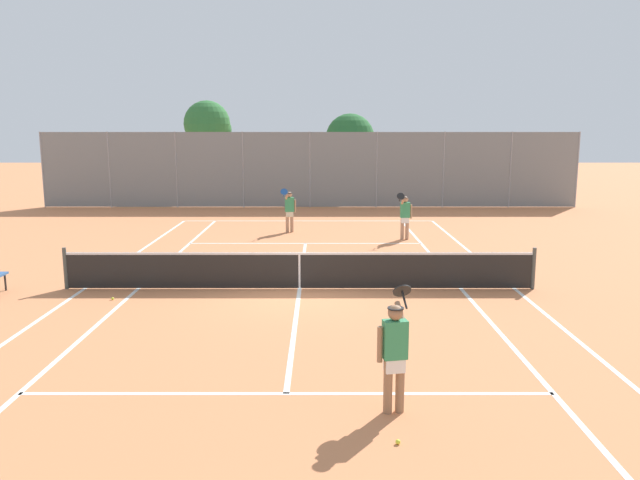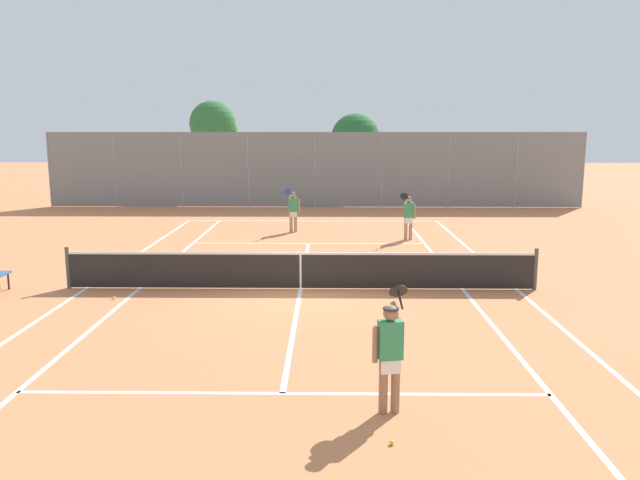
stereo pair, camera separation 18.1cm
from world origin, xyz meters
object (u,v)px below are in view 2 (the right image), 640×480
object	(u,v)px
player_near_side	(390,351)
loose_tennis_ball_3	(114,298)
tree_behind_right	(353,140)
tennis_net	(301,269)
player_far_left	(293,209)
tree_behind_left	(215,126)
player_far_right	(409,215)
loose_tennis_ball_1	(392,442)

from	to	relation	value
player_near_side	loose_tennis_ball_3	world-z (taller)	player_near_side
player_near_side	tree_behind_right	size ratio (longest dim) A/B	0.36
tennis_net	player_far_left	xyz separation A→B (m)	(-0.68, 8.83, 0.42)
player_near_side	tree_behind_left	distance (m)	29.05
player_near_side	player_far_right	size ratio (longest dim) A/B	1.00
tree_behind_left	player_far_left	bearing A→B (deg)	-66.81
loose_tennis_ball_1	loose_tennis_ball_3	bearing A→B (deg)	130.81
loose_tennis_ball_1	tree_behind_right	size ratio (longest dim) A/B	0.01
tree_behind_left	tennis_net	bearing A→B (deg)	-74.38
loose_tennis_ball_1	tree_behind_left	world-z (taller)	tree_behind_left
player_far_right	tree_behind_right	bearing A→B (deg)	97.02
player_near_side	player_far_right	bearing A→B (deg)	81.75
tennis_net	tree_behind_right	bearing A→B (deg)	83.95
tennis_net	player_near_side	distance (m)	7.21
player_far_right	tree_behind_left	xyz separation A→B (m)	(-9.48, 13.69, 3.28)
tennis_net	loose_tennis_ball_1	xyz separation A→B (m)	(1.53, -7.96, -0.48)
tree_behind_left	tree_behind_right	bearing A→B (deg)	-8.08
tree_behind_right	loose_tennis_ball_1	bearing A→B (deg)	-91.16
tree_behind_right	player_far_left	bearing A→B (deg)	-104.23
player_far_left	loose_tennis_ball_1	world-z (taller)	player_far_left
tennis_net	tree_behind_right	world-z (taller)	tree_behind_right
loose_tennis_ball_1	player_near_side	bearing A→B (deg)	87.08
player_near_side	loose_tennis_ball_3	bearing A→B (deg)	135.22
tree_behind_left	player_near_side	bearing A→B (deg)	-75.11
tennis_net	tree_behind_right	xyz separation A→B (m)	(2.09, 19.76, 2.91)
player_far_right	player_near_side	bearing A→B (deg)	-98.25
tennis_net	player_near_side	size ratio (longest dim) A/B	6.76
loose_tennis_ball_1	player_far_left	bearing A→B (deg)	97.50
player_far_left	loose_tennis_ball_3	bearing A→B (deg)	-110.84
player_far_left	loose_tennis_ball_1	distance (m)	16.96
player_far_left	loose_tennis_ball_1	xyz separation A→B (m)	(2.21, -16.79, -0.89)
tennis_net	loose_tennis_ball_3	bearing A→B (deg)	-166.74
player_far_right	loose_tennis_ball_1	bearing A→B (deg)	-97.92
player_far_left	loose_tennis_ball_3	size ratio (longest dim) A/B	26.88
player_far_right	loose_tennis_ball_1	world-z (taller)	player_far_right
player_near_side	loose_tennis_ball_3	xyz separation A→B (m)	(-6.02, 5.97, -0.89)
player_far_left	player_near_side	bearing A→B (deg)	-81.89
loose_tennis_ball_3	tree_behind_right	size ratio (longest dim) A/B	0.01
loose_tennis_ball_3	tree_behind_left	xyz separation A→B (m)	(-1.40, 21.93, 4.17)
tennis_net	loose_tennis_ball_3	xyz separation A→B (m)	(-4.44, -1.05, -0.48)
player_near_side	loose_tennis_ball_1	xyz separation A→B (m)	(-0.05, -0.94, -0.89)
player_near_side	tree_behind_right	distance (m)	26.89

